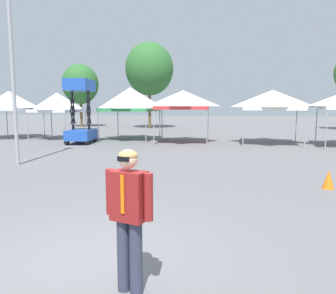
# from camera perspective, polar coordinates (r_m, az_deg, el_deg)

# --- Properties ---
(ground_plane) EXTENTS (140.00, 140.00, 0.00)m
(ground_plane) POSITION_cam_1_polar(r_m,az_deg,el_deg) (5.28, -12.19, -18.61)
(ground_plane) COLOR slate
(canopy_tent_far_left) EXTENTS (3.46, 3.46, 3.30)m
(canopy_tent_far_left) POSITION_cam_1_polar(r_m,az_deg,el_deg) (25.56, -26.07, 7.28)
(canopy_tent_far_left) COLOR #9E9EA3
(canopy_tent_far_left) RESTS_ON ground
(canopy_tent_behind_center) EXTENTS (2.92, 2.92, 3.16)m
(canopy_tent_behind_center) POSITION_cam_1_polar(r_m,az_deg,el_deg) (23.56, -18.87, 7.38)
(canopy_tent_behind_center) COLOR #9E9EA3
(canopy_tent_behind_center) RESTS_ON ground
(canopy_tent_right_of_center) EXTENTS (3.48, 3.48, 3.50)m
(canopy_tent_right_of_center) POSITION_cam_1_polar(r_m,az_deg,el_deg) (22.17, -6.62, 8.29)
(canopy_tent_right_of_center) COLOR #9E9EA3
(canopy_tent_right_of_center) RESTS_ON ground
(canopy_tent_center) EXTENTS (3.47, 3.47, 3.22)m
(canopy_tent_center) POSITION_cam_1_polar(r_m,az_deg,el_deg) (20.29, 2.60, 8.23)
(canopy_tent_center) COLOR #9E9EA3
(canopy_tent_center) RESTS_ON ground
(canopy_tent_behind_left) EXTENTS (3.49, 3.49, 3.22)m
(canopy_tent_behind_left) POSITION_cam_1_polar(r_m,az_deg,el_deg) (20.45, 17.82, 7.83)
(canopy_tent_behind_left) COLOR #9E9EA3
(canopy_tent_behind_left) RESTS_ON ground
(scissor_lift) EXTENTS (1.76, 2.50, 3.84)m
(scissor_lift) POSITION_cam_1_polar(r_m,az_deg,el_deg) (20.50, -14.98, 3.89)
(scissor_lift) COLOR black
(scissor_lift) RESTS_ON ground
(person_foreground) EXTENTS (0.63, 0.34, 1.78)m
(person_foreground) POSITION_cam_1_polar(r_m,az_deg,el_deg) (4.01, -6.84, -11.05)
(person_foreground) COLOR #33384C
(person_foreground) RESTS_ON ground
(light_pole_near_lift) EXTENTS (0.36, 0.36, 8.65)m
(light_pole_near_lift) POSITION_cam_1_polar(r_m,az_deg,el_deg) (14.10, -25.86, 17.19)
(light_pole_near_lift) COLOR #9E9EA3
(light_pole_near_lift) RESTS_ON ground
(tree_behind_tents_left) EXTENTS (3.86, 3.86, 6.72)m
(tree_behind_tents_left) POSITION_cam_1_polar(r_m,az_deg,el_deg) (36.89, -15.10, 10.57)
(tree_behind_tents_left) COLOR brown
(tree_behind_tents_left) RESTS_ON ground
(tree_behind_tents_center) EXTENTS (4.78, 4.78, 8.56)m
(tree_behind_tents_center) POSITION_cam_1_polar(r_m,az_deg,el_deg) (33.49, -3.28, 13.47)
(tree_behind_tents_center) COLOR brown
(tree_behind_tents_center) RESTS_ON ground
(traffic_cone_lot_center) EXTENTS (0.32, 0.32, 0.53)m
(traffic_cone_lot_center) POSITION_cam_1_polar(r_m,az_deg,el_deg) (10.07, 26.28, -5.09)
(traffic_cone_lot_center) COLOR orange
(traffic_cone_lot_center) RESTS_ON ground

